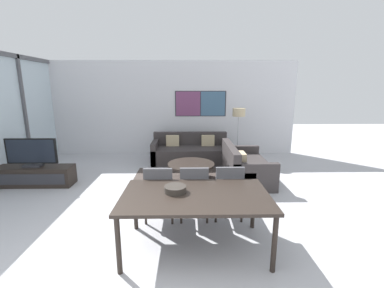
% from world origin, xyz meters
% --- Properties ---
extents(wall_back, '(7.80, 0.09, 2.80)m').
position_xyz_m(wall_back, '(0.03, 5.72, 1.40)').
color(wall_back, silver).
rests_on(wall_back, ground_plane).
extents(area_rug, '(2.62, 1.73, 0.01)m').
position_xyz_m(area_rug, '(0.72, 3.38, 0.00)').
color(area_rug, '#473D38').
rests_on(area_rug, ground_plane).
extents(tv_console, '(1.59, 0.44, 0.41)m').
position_xyz_m(tv_console, '(-2.61, 3.11, 0.21)').
color(tv_console, black).
rests_on(tv_console, ground_plane).
extents(television, '(1.04, 0.20, 0.60)m').
position_xyz_m(television, '(-2.61, 3.11, 0.71)').
color(television, '#2D2D33').
rests_on(television, tv_console).
extents(sofa_main, '(2.08, 0.91, 0.78)m').
position_xyz_m(sofa_main, '(0.72, 4.84, 0.27)').
color(sofa_main, '#383333').
rests_on(sofa_main, ground_plane).
extents(sofa_side, '(0.91, 1.65, 0.78)m').
position_xyz_m(sofa_side, '(1.89, 3.40, 0.27)').
color(sofa_side, '#383333').
rests_on(sofa_side, ground_plane).
extents(coffee_table, '(1.04, 1.04, 0.38)m').
position_xyz_m(coffee_table, '(0.72, 3.38, 0.29)').
color(coffee_table, black).
rests_on(coffee_table, ground_plane).
extents(dining_table, '(1.85, 1.06, 0.74)m').
position_xyz_m(dining_table, '(0.74, 0.89, 0.68)').
color(dining_table, black).
rests_on(dining_table, ground_plane).
extents(dining_chair_left, '(0.46, 0.46, 0.89)m').
position_xyz_m(dining_chair_left, '(0.20, 1.60, 0.51)').
color(dining_chair_left, '#4C4C51').
rests_on(dining_chair_left, ground_plane).
extents(dining_chair_centre, '(0.46, 0.46, 0.89)m').
position_xyz_m(dining_chair_centre, '(0.74, 1.62, 0.51)').
color(dining_chair_centre, '#4C4C51').
rests_on(dining_chair_centre, ground_plane).
extents(dining_chair_right, '(0.46, 0.46, 0.89)m').
position_xyz_m(dining_chair_right, '(1.27, 1.64, 0.51)').
color(dining_chair_right, '#4C4C51').
rests_on(dining_chair_right, ground_plane).
extents(fruit_bowl, '(0.28, 0.28, 0.08)m').
position_xyz_m(fruit_bowl, '(0.48, 0.96, 0.79)').
color(fruit_bowl, '#332D28').
rests_on(fruit_bowl, dining_table).
extents(floor_lamp, '(0.35, 0.35, 1.48)m').
position_xyz_m(floor_lamp, '(2.04, 4.88, 1.26)').
color(floor_lamp, '#2D2D33').
rests_on(floor_lamp, ground_plane).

